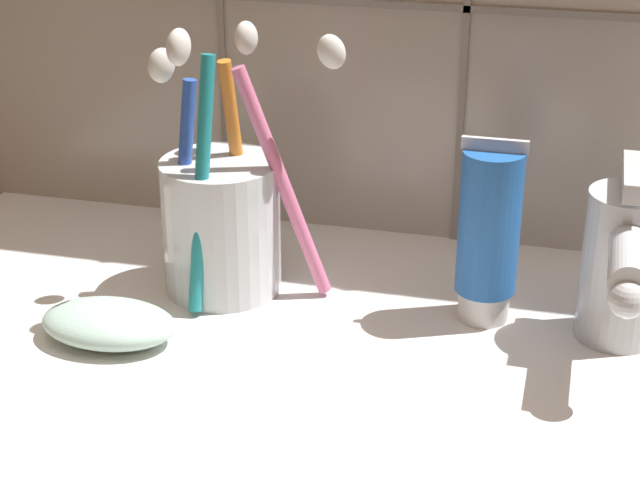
# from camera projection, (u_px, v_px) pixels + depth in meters

# --- Properties ---
(sink_counter) EXTENTS (0.71, 0.39, 0.02)m
(sink_counter) POSITION_uv_depth(u_px,v_px,m) (382.00, 378.00, 0.64)
(sink_counter) COLOR white
(sink_counter) RESTS_ON ground
(toothbrush_cup) EXTENTS (0.13, 0.10, 0.19)m
(toothbrush_cup) POSITION_uv_depth(u_px,v_px,m) (222.00, 218.00, 0.71)
(toothbrush_cup) COLOR silver
(toothbrush_cup) RESTS_ON sink_counter
(toothpaste_tube) EXTENTS (0.04, 0.04, 0.12)m
(toothpaste_tube) POSITION_uv_depth(u_px,v_px,m) (489.00, 233.00, 0.67)
(toothpaste_tube) COLOR white
(toothpaste_tube) RESTS_ON sink_counter
(sink_faucet) EXTENTS (0.05, 0.12, 0.11)m
(sink_faucet) POSITION_uv_depth(u_px,v_px,m) (624.00, 263.00, 0.64)
(sink_faucet) COLOR silver
(sink_faucet) RESTS_ON sink_counter
(soap_bar) EXTENTS (0.09, 0.06, 0.02)m
(soap_bar) POSITION_uv_depth(u_px,v_px,m) (109.00, 323.00, 0.66)
(soap_bar) COLOR silver
(soap_bar) RESTS_ON sink_counter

